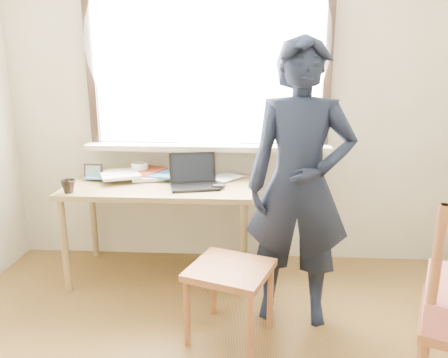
# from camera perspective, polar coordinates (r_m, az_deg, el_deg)

# --- Properties ---
(room_shell) EXTENTS (3.52, 4.02, 2.61)m
(room_shell) POSITION_cam_1_polar(r_m,az_deg,el_deg) (1.56, -1.80, 18.02)
(room_shell) COLOR beige
(room_shell) RESTS_ON ground
(desk) EXTENTS (1.32, 0.66, 0.71)m
(desk) POSITION_cam_1_polar(r_m,az_deg,el_deg) (3.19, -8.36, -1.92)
(desk) COLOR olive
(desk) RESTS_ON ground
(laptop) EXTENTS (0.38, 0.34, 0.22)m
(laptop) POSITION_cam_1_polar(r_m,az_deg,el_deg) (3.08, -3.97, 0.06)
(laptop) COLOR black
(laptop) RESTS_ON desk
(mug_white) EXTENTS (0.18, 0.18, 0.10)m
(mug_white) POSITION_cam_1_polar(r_m,az_deg,el_deg) (3.41, -10.94, 1.28)
(mug_white) COLOR white
(mug_white) RESTS_ON desk
(mug_dark) EXTENTS (0.11, 0.11, 0.09)m
(mug_dark) POSITION_cam_1_polar(r_m,az_deg,el_deg) (3.09, -19.66, -0.92)
(mug_dark) COLOR black
(mug_dark) RESTS_ON desk
(mouse) EXTENTS (0.10, 0.07, 0.04)m
(mouse) POSITION_cam_1_polar(r_m,az_deg,el_deg) (3.01, -0.70, -0.96)
(mouse) COLOR black
(mouse) RESTS_ON desk
(desk_clutter) EXTENTS (0.74, 0.52, 0.06)m
(desk_clutter) POSITION_cam_1_polar(r_m,az_deg,el_deg) (3.38, -10.88, 0.70)
(desk_clutter) COLOR #3367A7
(desk_clutter) RESTS_ON desk
(book_a) EXTENTS (0.23, 0.29, 0.02)m
(book_a) POSITION_cam_1_polar(r_m,az_deg,el_deg) (3.48, -15.18, 0.62)
(book_a) COLOR white
(book_a) RESTS_ON desk
(book_b) EXTENTS (0.28, 0.29, 0.02)m
(book_b) POSITION_cam_1_polar(r_m,az_deg,el_deg) (3.31, -0.98, 0.39)
(book_b) COLOR white
(book_b) RESTS_ON desk
(picture_frame) EXTENTS (0.14, 0.02, 0.11)m
(picture_frame) POSITION_cam_1_polar(r_m,az_deg,el_deg) (3.38, -16.67, 0.86)
(picture_frame) COLOR black
(picture_frame) RESTS_ON desk
(work_chair) EXTENTS (0.55, 0.54, 0.44)m
(work_chair) POSITION_cam_1_polar(r_m,az_deg,el_deg) (2.53, 0.79, -12.78)
(work_chair) COLOR #945730
(work_chair) RESTS_ON ground
(person) EXTENTS (0.66, 0.47, 1.70)m
(person) POSITION_cam_1_polar(r_m,az_deg,el_deg) (2.60, 9.83, -0.88)
(person) COLOR black
(person) RESTS_ON ground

